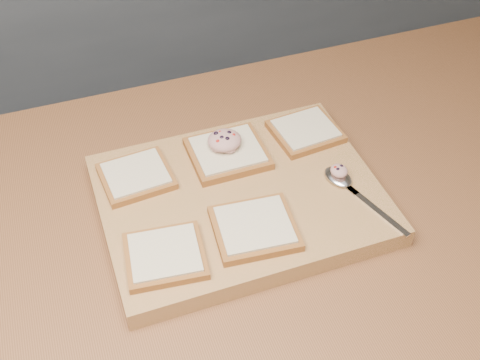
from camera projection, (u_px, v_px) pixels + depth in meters
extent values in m
cube|color=brown|center=(153.00, 249.00, 0.97)|extent=(2.00, 0.80, 0.06)
cube|color=slate|center=(71.00, 34.00, 2.22)|extent=(3.60, 0.60, 0.90)
cube|color=tan|center=(240.00, 199.00, 0.98)|extent=(0.44, 0.34, 0.04)
cube|color=brown|center=(136.00, 176.00, 0.99)|extent=(0.12, 0.11, 0.01)
cube|color=beige|center=(136.00, 173.00, 0.98)|extent=(0.10, 0.09, 0.00)
cube|color=brown|center=(228.00, 153.00, 1.02)|extent=(0.13, 0.12, 0.01)
cube|color=beige|center=(228.00, 150.00, 1.02)|extent=(0.11, 0.10, 0.00)
cube|color=brown|center=(305.00, 132.00, 1.07)|extent=(0.12, 0.11, 0.01)
cube|color=beige|center=(306.00, 128.00, 1.06)|extent=(0.10, 0.10, 0.00)
cube|color=brown|center=(165.00, 256.00, 0.87)|extent=(0.12, 0.12, 0.01)
cube|color=beige|center=(165.00, 253.00, 0.86)|extent=(0.11, 0.10, 0.00)
cube|color=brown|center=(255.00, 228.00, 0.91)|extent=(0.13, 0.12, 0.01)
cube|color=beige|center=(255.00, 225.00, 0.90)|extent=(0.11, 0.11, 0.00)
ellipsoid|color=tan|center=(225.00, 140.00, 1.01)|extent=(0.06, 0.05, 0.03)
sphere|color=black|center=(229.00, 133.00, 1.01)|extent=(0.01, 0.01, 0.01)
sphere|color=black|center=(216.00, 134.00, 1.01)|extent=(0.01, 0.01, 0.01)
sphere|color=black|center=(227.00, 139.00, 1.00)|extent=(0.01, 0.01, 0.01)
sphere|color=black|center=(222.00, 138.00, 1.00)|extent=(0.01, 0.01, 0.01)
sphere|color=#A5140C|center=(234.00, 135.00, 1.01)|extent=(0.01, 0.01, 0.01)
sphere|color=#A5140C|center=(220.00, 133.00, 1.01)|extent=(0.01, 0.01, 0.01)
sphere|color=#A5140C|center=(218.00, 141.00, 1.00)|extent=(0.01, 0.01, 0.01)
ellipsoid|color=silver|center=(338.00, 177.00, 0.99)|extent=(0.05, 0.06, 0.01)
cube|color=silver|center=(349.00, 188.00, 0.97)|extent=(0.02, 0.04, 0.00)
cube|color=silver|center=(376.00, 209.00, 0.94)|extent=(0.05, 0.13, 0.00)
ellipsoid|color=tan|center=(339.00, 171.00, 0.98)|extent=(0.03, 0.03, 0.02)
sphere|color=black|center=(341.00, 166.00, 0.97)|extent=(0.01, 0.01, 0.01)
sphere|color=black|center=(338.00, 169.00, 0.97)|extent=(0.01, 0.01, 0.01)
sphere|color=#A5140C|center=(335.00, 168.00, 0.97)|extent=(0.01, 0.01, 0.01)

